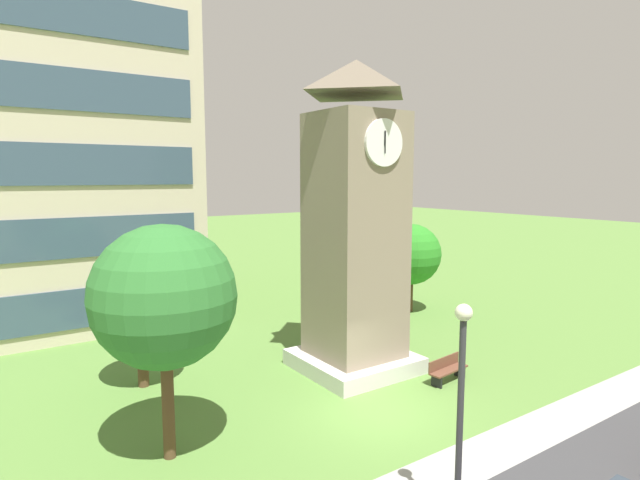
{
  "coord_description": "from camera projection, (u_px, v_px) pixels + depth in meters",
  "views": [
    {
      "loc": [
        -10.21,
        -11.94,
        7.49
      ],
      "look_at": [
        0.93,
        4.4,
        5.04
      ],
      "focal_mm": 28.96,
      "sensor_mm": 36.0,
      "label": 1
    }
  ],
  "objects": [
    {
      "name": "tree_streetside",
      "position": [
        140.0,
        288.0,
        18.1
      ],
      "size": [
        3.17,
        3.17,
        5.19
      ],
      "color": "#513823",
      "rests_on": "ground"
    },
    {
      "name": "kerb_strip",
      "position": [
        463.0,
        465.0,
        13.47
      ],
      "size": [
        120.0,
        1.6,
        0.01
      ],
      "primitive_type": "cube",
      "color": "#9E9E99",
      "rests_on": "ground"
    },
    {
      "name": "ground_plane",
      "position": [
        374.0,
        413.0,
        16.41
      ],
      "size": [
        160.0,
        160.0,
        0.0
      ],
      "primitive_type": "plane",
      "color": "#567F38"
    },
    {
      "name": "park_bench",
      "position": [
        447.0,
        369.0,
        18.9
      ],
      "size": [
        1.85,
        0.7,
        0.88
      ],
      "color": "brown",
      "rests_on": "ground"
    },
    {
      "name": "tree_by_building",
      "position": [
        410.0,
        254.0,
        28.44
      ],
      "size": [
        3.36,
        3.36,
        4.91
      ],
      "color": "#513823",
      "rests_on": "ground"
    },
    {
      "name": "clock_tower",
      "position": [
        355.0,
        235.0,
        19.59
      ],
      "size": [
        4.07,
        4.07,
        11.73
      ],
      "color": "gray",
      "rests_on": "ground"
    },
    {
      "name": "street_lamp",
      "position": [
        461.0,
        388.0,
        10.69
      ],
      "size": [
        0.36,
        0.36,
        4.91
      ],
      "color": "#333338",
      "rests_on": "ground"
    },
    {
      "name": "tree_near_tower",
      "position": [
        164.0,
        297.0,
        13.31
      ],
      "size": [
        3.77,
        3.77,
        6.29
      ],
      "color": "#513823",
      "rests_on": "ground"
    }
  ]
}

